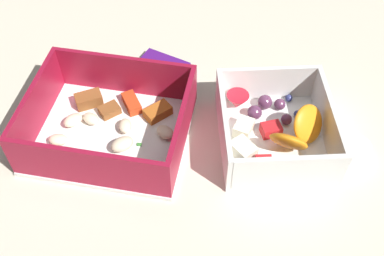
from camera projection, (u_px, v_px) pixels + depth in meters
The scene contains 5 objects.
table_surface at pixel (203, 146), 60.94cm from camera, with size 80.00×80.00×2.00cm, color beige.
pasta_container at pixel (109, 125), 59.12cm from camera, with size 21.18×18.37×6.70cm.
fruit_bowl at pixel (275, 129), 58.76cm from camera, with size 15.11×16.24×5.84cm.
candy_bar at pixel (166, 63), 68.65cm from camera, with size 7.00×2.40×1.20cm, color #51197A.
paper_cup_liner at pixel (355, 150), 58.21cm from camera, with size 3.67×3.67×1.69cm, color white.
Camera 1 is at (0.70, -37.32, 49.25)cm, focal length 44.18 mm.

